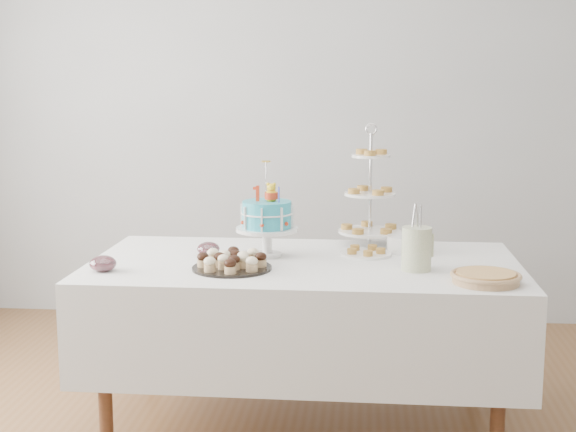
# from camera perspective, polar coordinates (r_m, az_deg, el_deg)

# --- Properties ---
(walls) EXTENTS (5.04, 4.04, 2.70)m
(walls) POSITION_cam_1_polar(r_m,az_deg,el_deg) (3.23, 0.79, 5.65)
(walls) COLOR #989B9D
(walls) RESTS_ON floor
(table) EXTENTS (1.92, 1.02, 0.77)m
(table) POSITION_cam_1_polar(r_m,az_deg,el_deg) (3.67, 1.14, -6.69)
(table) COLOR silver
(table) RESTS_ON floor
(birthday_cake) EXTENTS (0.29, 0.29, 0.44)m
(birthday_cake) POSITION_cam_1_polar(r_m,az_deg,el_deg) (3.69, -1.50, -1.06)
(birthday_cake) COLOR white
(birthday_cake) RESTS_ON table
(cupcake_tray) EXTENTS (0.34, 0.34, 0.08)m
(cupcake_tray) POSITION_cam_1_polar(r_m,az_deg,el_deg) (3.46, -4.01, -3.18)
(cupcake_tray) COLOR black
(cupcake_tray) RESTS_ON table
(pie) EXTENTS (0.28, 0.28, 0.04)m
(pie) POSITION_cam_1_polar(r_m,az_deg,el_deg) (3.32, 13.89, -4.23)
(pie) COLOR tan
(pie) RESTS_ON table
(tiered_stand) EXTENTS (0.31, 0.31, 0.60)m
(tiered_stand) POSITION_cam_1_polar(r_m,az_deg,el_deg) (3.95, 5.87, 1.52)
(tiered_stand) COLOR silver
(tiered_stand) RESTS_ON table
(plate_stack) EXTENTS (0.20, 0.20, 0.08)m
(plate_stack) POSITION_cam_1_polar(r_m,az_deg,el_deg) (3.84, 8.52, -1.97)
(plate_stack) COLOR white
(plate_stack) RESTS_ON table
(pastry_plate) EXTENTS (0.24, 0.24, 0.04)m
(pastry_plate) POSITION_cam_1_polar(r_m,az_deg,el_deg) (3.75, 5.54, -2.55)
(pastry_plate) COLOR white
(pastry_plate) RESTS_ON table
(jam_bowl_a) EXTENTS (0.11, 0.11, 0.07)m
(jam_bowl_a) POSITION_cam_1_polar(r_m,az_deg,el_deg) (3.51, -13.02, -3.33)
(jam_bowl_a) COLOR silver
(jam_bowl_a) RESTS_ON table
(jam_bowl_b) EXTENTS (0.11, 0.11, 0.06)m
(jam_bowl_b) POSITION_cam_1_polar(r_m,az_deg,el_deg) (3.75, -5.68, -2.34)
(jam_bowl_b) COLOR silver
(jam_bowl_b) RESTS_ON table
(utensil_pitcher) EXTENTS (0.14, 0.13, 0.29)m
(utensil_pitcher) POSITION_cam_1_polar(r_m,az_deg,el_deg) (3.47, 9.14, -2.19)
(utensil_pitcher) COLOR silver
(utensil_pitcher) RESTS_ON table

